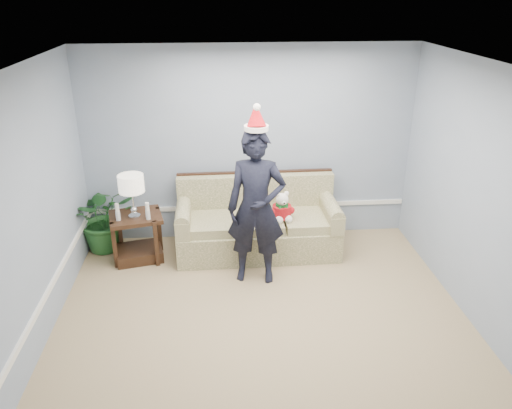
{
  "coord_description": "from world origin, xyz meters",
  "views": [
    {
      "loc": [
        -0.44,
        -4.04,
        3.35
      ],
      "look_at": [
        0.02,
        1.55,
        0.89
      ],
      "focal_mm": 35.0,
      "sensor_mm": 36.0,
      "label": 1
    }
  ],
  "objects_px": {
    "sofa": "(257,225)",
    "houseplant": "(104,217)",
    "table_lamp": "(131,185)",
    "man": "(256,208)",
    "side_table": "(138,242)",
    "teddy_bear": "(282,210)"
  },
  "relations": [
    {
      "from": "sofa",
      "to": "table_lamp",
      "type": "distance_m",
      "value": 1.76
    },
    {
      "from": "sofa",
      "to": "houseplant",
      "type": "xyz_separation_m",
      "value": [
        -2.07,
        0.18,
        0.12
      ]
    },
    {
      "from": "man",
      "to": "table_lamp",
      "type": "bearing_deg",
      "value": 168.93
    },
    {
      "from": "man",
      "to": "teddy_bear",
      "type": "bearing_deg",
      "value": 63.45
    },
    {
      "from": "side_table",
      "to": "table_lamp",
      "type": "distance_m",
      "value": 0.83
    },
    {
      "from": "houseplant",
      "to": "man",
      "type": "relative_size",
      "value": 0.5
    },
    {
      "from": "houseplant",
      "to": "teddy_bear",
      "type": "distance_m",
      "value": 2.42
    },
    {
      "from": "sofa",
      "to": "man",
      "type": "relative_size",
      "value": 1.14
    },
    {
      "from": "sofa",
      "to": "table_lamp",
      "type": "xyz_separation_m",
      "value": [
        -1.6,
        -0.2,
        0.71
      ]
    },
    {
      "from": "table_lamp",
      "to": "houseplant",
      "type": "bearing_deg",
      "value": 141.57
    },
    {
      "from": "table_lamp",
      "to": "man",
      "type": "bearing_deg",
      "value": -19.94
    },
    {
      "from": "houseplant",
      "to": "teddy_bear",
      "type": "xyz_separation_m",
      "value": [
        2.37,
        -0.39,
        0.2
      ]
    },
    {
      "from": "side_table",
      "to": "table_lamp",
      "type": "height_order",
      "value": "table_lamp"
    },
    {
      "from": "sofa",
      "to": "side_table",
      "type": "distance_m",
      "value": 1.61
    },
    {
      "from": "sofa",
      "to": "side_table",
      "type": "xyz_separation_m",
      "value": [
        -1.6,
        -0.14,
        -0.11
      ]
    },
    {
      "from": "sofa",
      "to": "man",
      "type": "distance_m",
      "value": 0.96
    },
    {
      "from": "houseplant",
      "to": "man",
      "type": "distance_m",
      "value": 2.25
    },
    {
      "from": "side_table",
      "to": "table_lamp",
      "type": "xyz_separation_m",
      "value": [
        0.0,
        -0.06,
        0.82
      ]
    },
    {
      "from": "sofa",
      "to": "side_table",
      "type": "bearing_deg",
      "value": -175.55
    },
    {
      "from": "sofa",
      "to": "man",
      "type": "height_order",
      "value": "man"
    },
    {
      "from": "sofa",
      "to": "houseplant",
      "type": "relative_size",
      "value": 2.28
    },
    {
      "from": "side_table",
      "to": "man",
      "type": "xyz_separation_m",
      "value": [
        1.52,
        -0.61,
        0.7
      ]
    }
  ]
}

